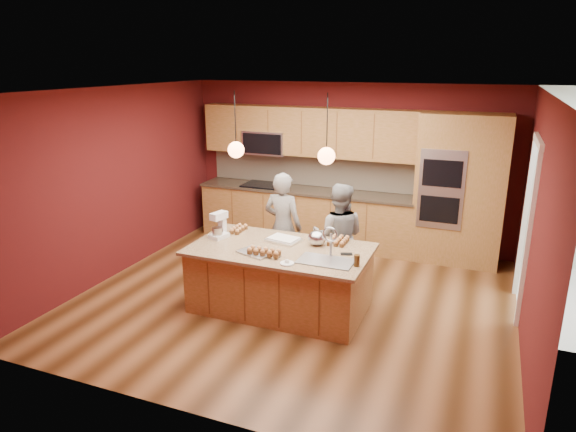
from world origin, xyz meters
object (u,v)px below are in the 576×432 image
at_px(island, 281,278).
at_px(stand_mixer, 219,227).
at_px(person_right, 338,237).
at_px(mixing_bowl, 317,238).
at_px(person_left, 283,227).

bearing_deg(island, stand_mixer, 175.74).
height_order(island, person_right, person_right).
xyz_separation_m(stand_mixer, mixing_bowl, (1.28, 0.20, -0.06)).
bearing_deg(person_left, mixing_bowl, 144.74).
bearing_deg(person_right, person_left, -9.53).
xyz_separation_m(island, mixing_bowl, (0.38, 0.27, 0.49)).
height_order(person_right, mixing_bowl, person_right).
bearing_deg(person_left, island, 116.29).
bearing_deg(mixing_bowl, person_right, 80.33).
relative_size(island, mixing_bowl, 9.67).
height_order(island, mixing_bowl, island).
xyz_separation_m(person_right, mixing_bowl, (-0.10, -0.61, 0.17)).
relative_size(island, person_left, 1.41).
relative_size(stand_mixer, mixing_bowl, 1.49).
bearing_deg(person_left, stand_mixer, 60.43).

